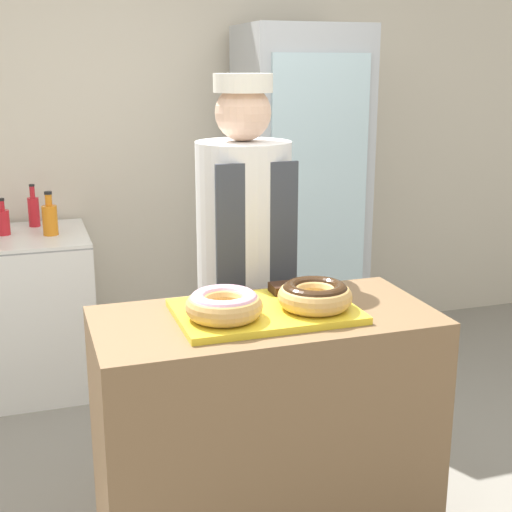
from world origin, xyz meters
name	(u,v)px	position (x,y,z in m)	size (l,w,h in m)	color
wall_back	(151,132)	(0.00, 2.13, 1.35)	(8.00, 0.06, 2.70)	beige
display_counter	(265,437)	(0.00, 0.00, 0.46)	(1.16, 0.56, 0.92)	brown
serving_tray	(265,311)	(0.00, 0.00, 0.93)	(0.60, 0.40, 0.02)	yellow
donut_light_glaze	(224,304)	(-0.16, -0.05, 0.99)	(0.25, 0.25, 0.09)	tan
donut_chocolate_glaze	(315,295)	(0.16, -0.05, 0.99)	(0.25, 0.25, 0.09)	tan
brownie_back_left	(221,295)	(-0.12, 0.14, 0.96)	(0.09, 0.09, 0.03)	black
brownie_back_right	(283,288)	(0.12, 0.14, 0.96)	(0.09, 0.09, 0.03)	black
baker_person	(244,273)	(0.10, 0.57, 0.90)	(0.39, 0.39, 1.71)	#4C4C51
beverage_fridge	(300,198)	(0.80, 1.72, 0.98)	(0.68, 0.59, 1.96)	#ADB2B7
chest_freezer	(2,314)	(-0.91, 1.73, 0.44)	(0.95, 0.68, 0.87)	white
bottle_red	(34,210)	(-0.70, 1.93, 0.96)	(0.06, 0.06, 0.24)	red
bottle_red_b	(3,221)	(-0.87, 1.76, 0.94)	(0.07, 0.07, 0.20)	red
bottle_orange	(50,218)	(-0.63, 1.68, 0.96)	(0.08, 0.08, 0.23)	orange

